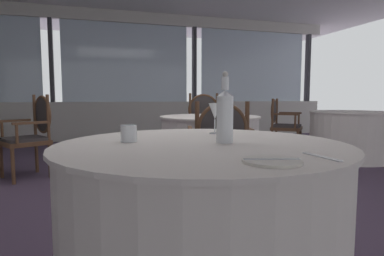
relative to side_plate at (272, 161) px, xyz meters
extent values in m
plane|color=#47384C|center=(0.11, 2.09, -0.74)|extent=(15.12, 15.12, 0.00)
cube|color=beige|center=(0.11, 6.45, -0.31)|extent=(10.01, 0.12, 0.85)
cube|color=beige|center=(0.11, 6.45, 1.98)|extent=(10.01, 0.12, 0.25)
cube|color=silver|center=(0.11, 6.47, 0.98)|extent=(2.76, 0.02, 1.74)
cube|color=#333338|center=(-1.46, 6.45, 0.98)|extent=(0.08, 0.14, 1.74)
cube|color=silver|center=(3.24, 6.47, 0.98)|extent=(2.76, 0.02, 1.74)
cube|color=#333338|center=(1.68, 6.45, 0.98)|extent=(0.08, 0.14, 1.74)
cube|color=#333338|center=(4.81, 6.45, 0.98)|extent=(0.08, 0.14, 1.74)
cylinder|color=white|center=(-0.08, 0.50, -0.02)|extent=(1.35, 1.35, 0.02)
cylinder|color=white|center=(-0.08, 0.50, -0.38)|extent=(1.31, 1.31, 0.71)
cylinder|color=silver|center=(0.00, 0.00, 0.00)|extent=(0.20, 0.20, 0.01)
cube|color=silver|center=(0.00, 0.00, 0.01)|extent=(0.18, 0.07, 0.00)
cube|color=silver|center=(0.22, 0.03, 0.00)|extent=(0.03, 0.18, 0.00)
cylinder|color=white|center=(0.03, 0.48, 0.10)|extent=(0.08, 0.08, 0.22)
cone|color=white|center=(0.03, 0.48, 0.23)|extent=(0.08, 0.08, 0.03)
cylinder|color=white|center=(0.03, 0.48, 0.27)|extent=(0.04, 0.04, 0.06)
sphere|color=silver|center=(0.03, 0.48, 0.31)|extent=(0.03, 0.03, 0.03)
cylinder|color=white|center=(0.11, 0.84, 0.00)|extent=(0.06, 0.06, 0.00)
cylinder|color=white|center=(0.11, 0.84, 0.04)|extent=(0.01, 0.01, 0.08)
cone|color=white|center=(0.11, 0.84, 0.13)|extent=(0.08, 0.08, 0.09)
cylinder|color=white|center=(-0.40, 0.63, 0.04)|extent=(0.08, 0.08, 0.08)
cylinder|color=white|center=(0.68, 2.53, -0.02)|extent=(1.15, 1.15, 0.02)
cylinder|color=white|center=(0.68, 2.53, -0.38)|extent=(1.11, 1.11, 0.71)
cube|color=brown|center=(0.45, 1.65, -0.31)|extent=(0.56, 0.56, 0.05)
cube|color=#383333|center=(0.45, 1.65, -0.27)|extent=(0.52, 0.52, 0.04)
cylinder|color=brown|center=(0.31, 1.89, -0.54)|extent=(0.04, 0.04, 0.40)
cylinder|color=brown|center=(0.70, 1.79, -0.54)|extent=(0.04, 0.04, 0.40)
cylinder|color=brown|center=(0.21, 1.50, -0.54)|extent=(0.04, 0.04, 0.40)
cylinder|color=brown|center=(0.60, 1.40, -0.54)|extent=(0.04, 0.04, 0.40)
cylinder|color=brown|center=(0.21, 1.50, -0.05)|extent=(0.04, 0.04, 0.46)
cylinder|color=brown|center=(0.60, 1.40, -0.05)|extent=(0.04, 0.04, 0.46)
ellipsoid|color=#383333|center=(0.40, 1.44, -0.03)|extent=(0.39, 0.15, 0.39)
torus|color=brown|center=(0.40, 1.44, -0.03)|extent=(0.40, 0.13, 0.40)
cube|color=brown|center=(0.22, 1.73, -0.07)|extent=(0.13, 0.37, 0.03)
cylinder|color=brown|center=(0.25, 1.87, -0.18)|extent=(0.03, 0.03, 0.22)
cube|color=brown|center=(0.70, 1.60, -0.07)|extent=(0.13, 0.37, 0.03)
cylinder|color=brown|center=(0.74, 1.74, -0.18)|extent=(0.03, 0.03, 0.22)
cube|color=brown|center=(0.91, 3.41, -0.29)|extent=(0.56, 0.56, 0.05)
cube|color=#383333|center=(0.91, 3.41, -0.25)|extent=(0.52, 0.52, 0.04)
cylinder|color=brown|center=(1.06, 3.17, -0.53)|extent=(0.04, 0.04, 0.42)
cylinder|color=brown|center=(0.67, 3.27, -0.53)|extent=(0.04, 0.04, 0.42)
cylinder|color=brown|center=(1.16, 3.56, -0.53)|extent=(0.04, 0.04, 0.42)
cylinder|color=brown|center=(0.77, 3.66, -0.53)|extent=(0.04, 0.04, 0.42)
cylinder|color=brown|center=(1.16, 3.56, 0.00)|extent=(0.04, 0.04, 0.54)
cylinder|color=brown|center=(0.77, 3.66, 0.00)|extent=(0.04, 0.04, 0.54)
ellipsoid|color=#383333|center=(0.97, 3.62, 0.03)|extent=(0.39, 0.15, 0.45)
torus|color=brown|center=(0.97, 3.62, 0.03)|extent=(0.46, 0.15, 0.46)
cube|color=brown|center=(1.15, 3.33, -0.05)|extent=(0.13, 0.37, 0.03)
cylinder|color=brown|center=(1.12, 3.19, -0.16)|extent=(0.03, 0.03, 0.22)
cube|color=brown|center=(0.67, 3.46, -0.05)|extent=(0.13, 0.37, 0.03)
cylinder|color=brown|center=(0.63, 3.32, -0.16)|extent=(0.03, 0.03, 0.22)
cube|color=brown|center=(-1.38, 3.20, -0.32)|extent=(0.63, 0.63, 0.05)
cube|color=#383333|center=(-1.38, 3.20, -0.28)|extent=(0.58, 0.58, 0.04)
cylinder|color=brown|center=(-1.45, 2.92, -0.54)|extent=(0.04, 0.04, 0.40)
cylinder|color=brown|center=(-1.65, 3.27, -0.54)|extent=(0.04, 0.04, 0.40)
cylinder|color=brown|center=(-1.10, 3.12, -0.54)|extent=(0.04, 0.04, 0.40)
cylinder|color=brown|center=(-1.31, 3.47, -0.54)|extent=(0.04, 0.04, 0.40)
cylinder|color=brown|center=(-1.10, 3.12, -0.03)|extent=(0.04, 0.04, 0.54)
cylinder|color=brown|center=(-1.31, 3.47, -0.03)|extent=(0.04, 0.04, 0.54)
ellipsoid|color=#383333|center=(-1.19, 3.30, 0.00)|extent=(0.24, 0.36, 0.45)
torus|color=brown|center=(-1.19, 3.30, 0.00)|extent=(0.26, 0.41, 0.46)
cube|color=brown|center=(-1.27, 2.97, -0.07)|extent=(0.34, 0.22, 0.03)
cylinder|color=brown|center=(-1.39, 2.90, -0.18)|extent=(0.03, 0.03, 0.22)
cube|color=brown|center=(-1.52, 3.40, -0.07)|extent=(0.34, 0.22, 0.03)
cylinder|color=brown|center=(-1.64, 3.33, -0.18)|extent=(0.03, 0.03, 0.22)
cylinder|color=white|center=(3.15, 3.07, -0.02)|extent=(1.21, 1.21, 0.02)
cylinder|color=white|center=(3.15, 3.07, -0.38)|extent=(1.17, 1.17, 0.71)
cube|color=brown|center=(2.44, 3.68, -0.30)|extent=(0.65, 0.65, 0.05)
cube|color=#383333|center=(2.44, 3.68, -0.26)|extent=(0.60, 0.60, 0.04)
cylinder|color=brown|center=(2.72, 3.70, -0.53)|extent=(0.04, 0.04, 0.41)
cylinder|color=brown|center=(2.46, 3.40, -0.53)|extent=(0.04, 0.04, 0.41)
cylinder|color=brown|center=(2.41, 3.96, -0.53)|extent=(0.04, 0.04, 0.41)
cylinder|color=brown|center=(2.15, 3.66, -0.53)|extent=(0.04, 0.04, 0.41)
cylinder|color=brown|center=(2.41, 3.96, -0.04)|extent=(0.04, 0.04, 0.46)
cylinder|color=brown|center=(2.15, 3.66, -0.04)|extent=(0.04, 0.04, 0.46)
ellipsoid|color=#383333|center=(2.27, 3.82, -0.02)|extent=(0.29, 0.33, 0.39)
torus|color=brown|center=(2.27, 3.82, -0.02)|extent=(0.29, 0.33, 0.40)
cube|color=brown|center=(2.61, 3.86, -0.06)|extent=(0.30, 0.27, 0.03)
cylinder|color=brown|center=(2.72, 3.77, -0.17)|extent=(0.03, 0.03, 0.22)
cube|color=brown|center=(2.29, 3.48, -0.06)|extent=(0.30, 0.27, 0.03)
cylinder|color=brown|center=(2.40, 3.39, -0.17)|extent=(0.03, 0.03, 0.22)
camera|label=1|loc=(-0.54, -0.92, 0.21)|focal=29.93mm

